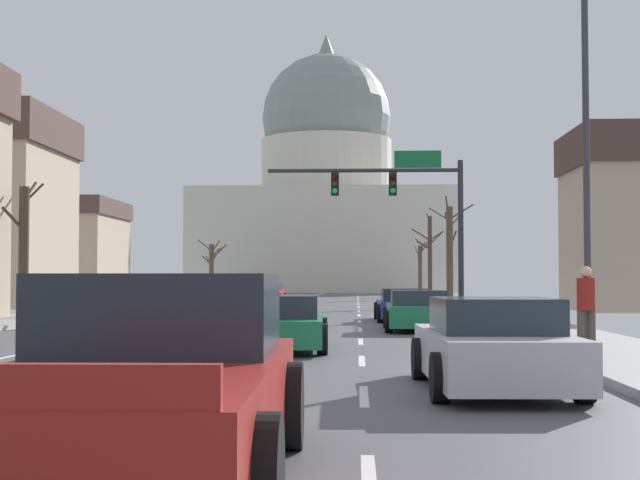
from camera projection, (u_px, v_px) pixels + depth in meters
ground at (206, 346)px, 20.91m from camera, size 20.00×180.00×0.20m
signal_gantry at (405, 198)px, 37.43m from camera, size 7.91×0.41×6.57m
street_lamp_right at (574, 123)px, 19.34m from camera, size 1.95×0.24×7.95m
capitol_building at (326, 201)px, 103.87m from camera, size 28.07×22.74×29.10m
sedan_near_00 at (403, 306)px, 33.35m from camera, size 2.05×4.69×1.18m
sedan_near_01 at (418, 312)px, 27.36m from camera, size 2.04×4.23×1.20m
sedan_near_02 at (282, 324)px, 20.15m from camera, size 2.09×4.64×1.18m
sedan_near_03 at (493, 347)px, 12.93m from camera, size 2.10×4.42×1.29m
pickup_truck_near_04 at (147, 390)px, 7.09m from camera, size 2.35×5.30×1.61m
sedan_oncoming_00 at (180, 298)px, 44.05m from camera, size 2.13×4.21×1.26m
sedan_oncoming_01 at (267, 294)px, 54.55m from camera, size 2.10×4.33×1.22m
sedan_oncoming_02 at (236, 292)px, 65.94m from camera, size 2.07×4.45×1.16m
flank_building_00 at (59, 249)px, 66.72m from camera, size 8.46×9.38×7.12m
bare_tree_00 at (430, 254)px, 68.08m from camera, size 2.39×1.88×6.21m
bare_tree_01 at (212, 267)px, 73.10m from camera, size 2.39×1.71×4.46m
bare_tree_02 at (450, 251)px, 51.01m from camera, size 2.51×1.67×6.01m
bare_tree_04 at (420, 268)px, 75.22m from camera, size 1.41×2.11×4.64m
bare_tree_05 at (24, 248)px, 33.14m from camera, size 1.24×1.92×4.99m
pedestrian_00 at (586, 305)px, 17.47m from camera, size 0.35×0.34×1.64m
bicycle_parked at (535, 319)px, 24.29m from camera, size 0.12×1.77×0.85m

